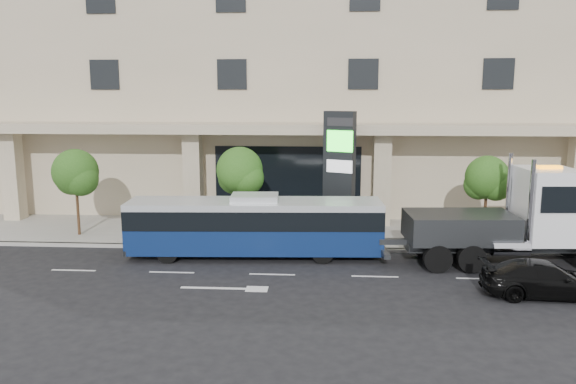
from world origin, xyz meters
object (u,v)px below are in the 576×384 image
(city_bus, at_px, (255,225))
(signage_pylon, at_px, (339,173))
(tow_truck, at_px, (524,221))
(black_sedan, at_px, (545,279))

(city_bus, bearing_deg, signage_pylon, 41.24)
(tow_truck, bearing_deg, city_bus, 174.44)
(tow_truck, height_order, black_sedan, tow_truck)
(black_sedan, distance_m, signage_pylon, 10.72)
(city_bus, distance_m, black_sedan, 11.46)
(city_bus, height_order, black_sedan, city_bus)
(city_bus, xyz_separation_m, black_sedan, (10.66, -4.13, -0.78))
(signage_pylon, bearing_deg, tow_truck, -3.34)
(black_sedan, bearing_deg, signage_pylon, 43.37)
(city_bus, relative_size, tow_truck, 1.10)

